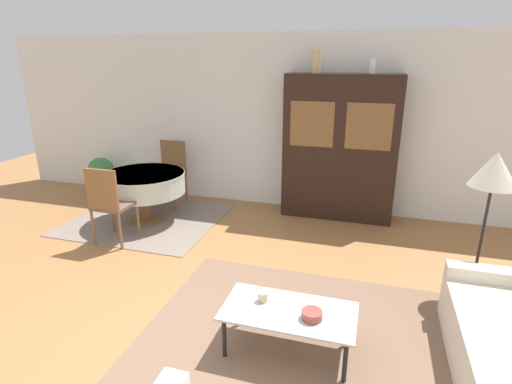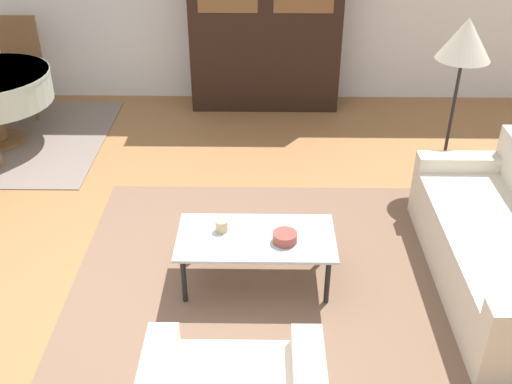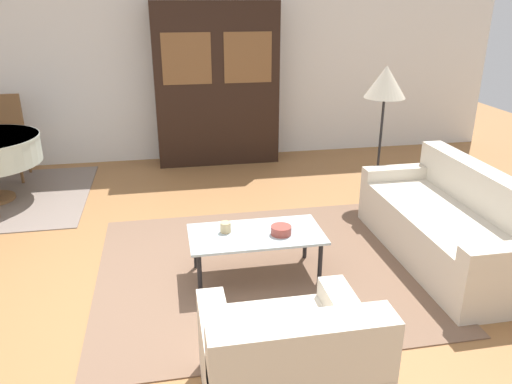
% 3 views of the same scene
% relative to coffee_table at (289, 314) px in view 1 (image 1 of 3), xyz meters
% --- Properties ---
extents(ground_plane, '(14.00, 14.00, 0.00)m').
position_rel_coffee_table_xyz_m(ground_plane, '(-0.84, -0.19, -0.36)').
color(ground_plane, '#9E6B3D').
extents(wall_back, '(10.00, 0.06, 2.70)m').
position_rel_coffee_table_xyz_m(wall_back, '(-0.84, 3.44, 0.99)').
color(wall_back, white).
rests_on(wall_back, ground_plane).
extents(area_rug, '(2.71, 2.39, 0.01)m').
position_rel_coffee_table_xyz_m(area_rug, '(0.06, 0.09, -0.35)').
color(area_rug, brown).
rests_on(area_rug, ground_plane).
extents(dining_rug, '(2.14, 1.97, 0.01)m').
position_rel_coffee_table_xyz_m(dining_rug, '(-2.67, 2.21, -0.35)').
color(dining_rug, gray).
rests_on(dining_rug, ground_plane).
extents(coffee_table, '(1.08, 0.55, 0.38)m').
position_rel_coffee_table_xyz_m(coffee_table, '(0.00, 0.00, 0.00)').
color(coffee_table, black).
rests_on(coffee_table, area_rug).
extents(display_cabinet, '(1.63, 0.45, 2.13)m').
position_rel_coffee_table_xyz_m(display_cabinet, '(0.06, 3.17, 0.71)').
color(display_cabinet, black).
rests_on(display_cabinet, ground_plane).
extents(dining_table, '(1.20, 1.20, 0.73)m').
position_rel_coffee_table_xyz_m(dining_table, '(-2.64, 2.16, 0.23)').
color(dining_table, brown).
rests_on(dining_table, dining_rug).
extents(dining_chair_near, '(0.44, 0.44, 1.03)m').
position_rel_coffee_table_xyz_m(dining_chair_near, '(-2.64, 1.34, 0.24)').
color(dining_chair_near, brown).
rests_on(dining_chair_near, dining_rug).
extents(dining_chair_far, '(0.44, 0.44, 1.03)m').
position_rel_coffee_table_xyz_m(dining_chair_far, '(-2.64, 2.99, 0.24)').
color(dining_chair_far, brown).
rests_on(dining_chair_far, dining_rug).
extents(floor_lamp, '(0.44, 0.44, 1.50)m').
position_rel_coffee_table_xyz_m(floor_lamp, '(1.64, 1.39, 0.93)').
color(floor_lamp, black).
rests_on(floor_lamp, ground_plane).
extents(cup, '(0.09, 0.09, 0.08)m').
position_rel_coffee_table_xyz_m(cup, '(-0.24, 0.07, 0.08)').
color(cup, tan).
rests_on(cup, coffee_table).
extents(bowl, '(0.16, 0.16, 0.07)m').
position_rel_coffee_table_xyz_m(bowl, '(0.19, -0.06, 0.07)').
color(bowl, '#9E4238').
rests_on(bowl, coffee_table).
extents(vase_tall, '(0.14, 0.14, 0.32)m').
position_rel_coffee_table_xyz_m(vase_tall, '(-0.35, 3.18, 1.93)').
color(vase_tall, tan).
rests_on(vase_tall, display_cabinet).
extents(vase_short, '(0.08, 0.08, 0.19)m').
position_rel_coffee_table_xyz_m(vase_short, '(0.42, 3.18, 1.86)').
color(vase_short, white).
rests_on(vase_short, display_cabinet).
extents(potted_plant, '(0.45, 0.45, 0.67)m').
position_rel_coffee_table_xyz_m(potted_plant, '(-4.03, 3.00, 0.03)').
color(potted_plant, '#93664C').
rests_on(potted_plant, ground_plane).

